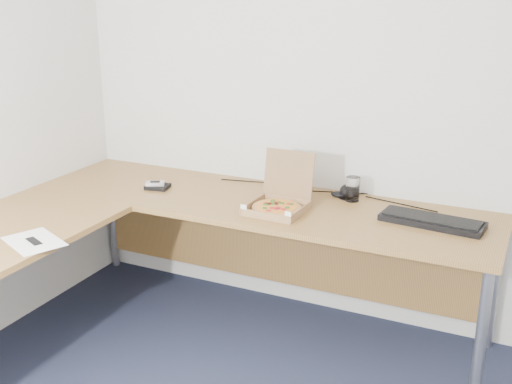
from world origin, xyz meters
The scene contains 11 objects.
room_shell centered at (0.00, 0.00, 1.25)m, with size 3.50×3.50×2.50m, color silver, non-canonical shape.
desk centered at (-0.82, 0.97, 0.70)m, with size 2.50×2.20×0.73m.
pizza_box centered at (-0.34, 1.30, 0.76)m, with size 0.27×0.32×0.28m.
drinking_glass centered at (-0.04, 1.61, 0.80)m, with size 0.07×0.07×0.13m, color white.
keyboard centered at (0.40, 1.44, 0.74)m, with size 0.48×0.17×0.03m, color black.
mouse centered at (-0.13, 1.64, 0.75)m, with size 0.09×0.06×0.03m, color black.
wallet centered at (-1.09, 1.35, 0.74)m, with size 0.12×0.10×0.02m, color black.
phone centered at (-1.10, 1.34, 0.76)m, with size 0.10×0.05×0.02m, color #B2B5BA.
paper_sheet centered at (-1.16, 0.47, 0.73)m, with size 0.28×0.20×0.00m, color white.
dome_speaker centered at (-0.08, 1.65, 0.77)m, with size 0.10×0.10×0.08m, color black.
cable_bundle centered at (-0.25, 1.68, 0.73)m, with size 0.60×0.04×0.01m, color black, non-canonical shape.
Camera 1 is at (0.84, -1.45, 1.81)m, focal length 44.24 mm.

